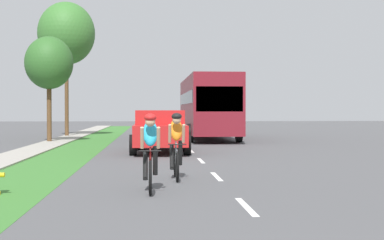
{
  "coord_description": "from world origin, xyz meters",
  "views": [
    {
      "loc": [
        -1.61,
        -2.55,
        1.64
      ],
      "look_at": [
        -0.31,
        15.15,
        1.33
      ],
      "focal_mm": 51.93,
      "sensor_mm": 36.0,
      "label": 1
    }
  ],
  "objects_px": {
    "cyclist_trailing": "(176,145)",
    "pickup_red": "(160,131)",
    "cyclist_lead": "(150,152)",
    "street_tree_far": "(66,34)",
    "bus_maroon": "(207,104)",
    "street_tree_near": "(49,63)"
  },
  "relations": [
    {
      "from": "cyclist_trailing",
      "to": "street_tree_far",
      "type": "bearing_deg",
      "value": 104.89
    },
    {
      "from": "cyclist_lead",
      "to": "street_tree_far",
      "type": "xyz_separation_m",
      "value": [
        -5.27,
        24.09,
        5.62
      ]
    },
    {
      "from": "cyclist_trailing",
      "to": "pickup_red",
      "type": "relative_size",
      "value": 0.34
    },
    {
      "from": "cyclist_lead",
      "to": "bus_maroon",
      "type": "xyz_separation_m",
      "value": [
        3.26,
        20.77,
        1.17
      ]
    },
    {
      "from": "street_tree_near",
      "to": "cyclist_trailing",
      "type": "bearing_deg",
      "value": -69.75
    },
    {
      "from": "pickup_red",
      "to": "street_tree_far",
      "type": "bearing_deg",
      "value": 112.36
    },
    {
      "from": "cyclist_lead",
      "to": "cyclist_trailing",
      "type": "xyz_separation_m",
      "value": [
        0.61,
        1.97,
        0.0
      ]
    },
    {
      "from": "bus_maroon",
      "to": "street_tree_near",
      "type": "xyz_separation_m",
      "value": [
        -8.46,
        -3.03,
        2.07
      ]
    },
    {
      "from": "cyclist_trailing",
      "to": "street_tree_near",
      "type": "relative_size",
      "value": 0.32
    },
    {
      "from": "bus_maroon",
      "to": "street_tree_far",
      "type": "distance_m",
      "value": 10.18
    },
    {
      "from": "cyclist_lead",
      "to": "cyclist_trailing",
      "type": "relative_size",
      "value": 1.0
    },
    {
      "from": "cyclist_lead",
      "to": "street_tree_far",
      "type": "distance_m",
      "value": 25.29
    },
    {
      "from": "cyclist_lead",
      "to": "pickup_red",
      "type": "height_order",
      "value": "pickup_red"
    },
    {
      "from": "cyclist_lead",
      "to": "pickup_red",
      "type": "bearing_deg",
      "value": 88.12
    },
    {
      "from": "street_tree_far",
      "to": "bus_maroon",
      "type": "bearing_deg",
      "value": -21.27
    },
    {
      "from": "bus_maroon",
      "to": "street_tree_near",
      "type": "relative_size",
      "value": 2.14
    },
    {
      "from": "cyclist_lead",
      "to": "cyclist_trailing",
      "type": "height_order",
      "value": "same"
    },
    {
      "from": "cyclist_lead",
      "to": "pickup_red",
      "type": "xyz_separation_m",
      "value": [
        0.34,
        10.45,
        0.02
      ]
    },
    {
      "from": "street_tree_near",
      "to": "street_tree_far",
      "type": "distance_m",
      "value": 6.78
    },
    {
      "from": "cyclist_trailing",
      "to": "street_tree_far",
      "type": "distance_m",
      "value": 23.57
    },
    {
      "from": "pickup_red",
      "to": "cyclist_trailing",
      "type": "bearing_deg",
      "value": -88.18
    },
    {
      "from": "cyclist_lead",
      "to": "bus_maroon",
      "type": "bearing_deg",
      "value": 81.09
    }
  ]
}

